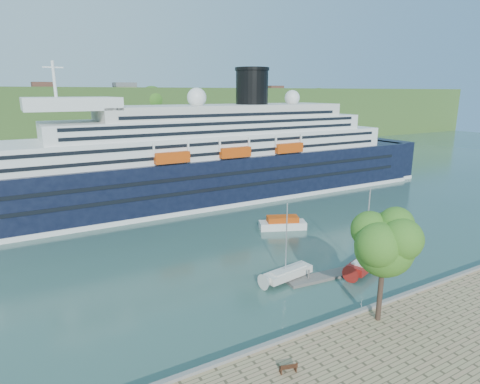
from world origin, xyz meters
TOP-DOWN VIEW (x-y plane):
  - ground at (0.00, 0.00)m, footprint 400.00×400.00m
  - far_hillside at (0.00, 145.00)m, footprint 400.00×50.00m
  - quay_coping at (0.00, -0.20)m, footprint 220.00×0.50m
  - cruise_ship at (1.53, 50.34)m, footprint 122.65×18.27m
  - park_bench at (-15.11, -3.74)m, footprint 1.59×0.98m
  - promenade_tree at (-3.06, -1.95)m, footprint 7.29×7.29m
  - floating_pontoon at (3.09, 8.74)m, footprint 16.68×3.52m
  - sailboat_white_near at (-4.42, 10.67)m, footprint 7.46×2.97m
  - sailboat_red at (5.95, 7.98)m, footprint 8.41×4.86m
  - tender_launch at (6.16, 26.62)m, footprint 8.26×5.56m

SIDE VIEW (x-z plane):
  - ground at x=0.00m, z-range 0.00..0.00m
  - floating_pontoon at x=3.09m, z-range 0.00..0.37m
  - tender_launch at x=6.16m, z-range 0.00..2.17m
  - quay_coping at x=0.00m, z-range 1.00..1.30m
  - park_bench at x=-15.11m, z-range 1.00..1.95m
  - sailboat_white_near at x=-4.42m, z-range 0.00..9.37m
  - sailboat_red at x=5.95m, z-range 0.00..10.50m
  - promenade_tree at x=-3.06m, z-range 1.00..13.07m
  - far_hillside at x=0.00m, z-range 0.00..24.00m
  - cruise_ship at x=1.53m, z-range 0.00..27.53m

